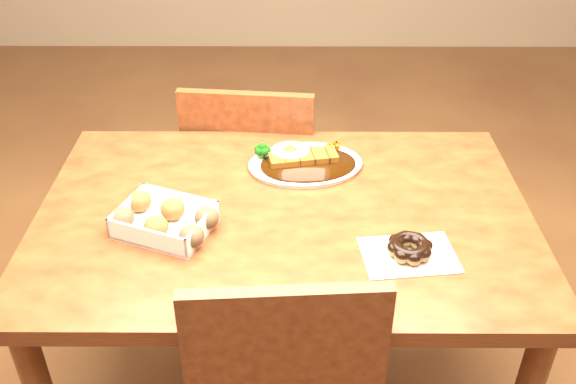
{
  "coord_description": "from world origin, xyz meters",
  "views": [
    {
      "loc": [
        0.01,
        -1.27,
        1.66
      ],
      "look_at": [
        0.01,
        -0.01,
        0.81
      ],
      "focal_mm": 40.0,
      "sensor_mm": 36.0,
      "label": 1
    }
  ],
  "objects_px": {
    "katsu_curry_plate": "(303,161)",
    "pon_de_ring": "(410,248)",
    "chair_far": "(255,183)",
    "table": "(284,243)",
    "donut_box": "(165,219)"
  },
  "relations": [
    {
      "from": "table",
      "to": "chair_far",
      "type": "xyz_separation_m",
      "value": [
        -0.1,
        0.54,
        -0.17
      ]
    },
    {
      "from": "chair_far",
      "to": "katsu_curry_plate",
      "type": "xyz_separation_m",
      "value": [
        0.15,
        -0.33,
        0.29
      ]
    },
    {
      "from": "table",
      "to": "pon_de_ring",
      "type": "relative_size",
      "value": 5.4
    },
    {
      "from": "table",
      "to": "donut_box",
      "type": "relative_size",
      "value": 4.73
    },
    {
      "from": "katsu_curry_plate",
      "to": "pon_de_ring",
      "type": "bearing_deg",
      "value": -58.58
    },
    {
      "from": "chair_far",
      "to": "pon_de_ring",
      "type": "distance_m",
      "value": 0.85
    },
    {
      "from": "table",
      "to": "pon_de_ring",
      "type": "height_order",
      "value": "pon_de_ring"
    },
    {
      "from": "chair_far",
      "to": "katsu_curry_plate",
      "type": "distance_m",
      "value": 0.46
    },
    {
      "from": "katsu_curry_plate",
      "to": "pon_de_ring",
      "type": "height_order",
      "value": "katsu_curry_plate"
    },
    {
      "from": "chair_far",
      "to": "pon_de_ring",
      "type": "xyz_separation_m",
      "value": [
        0.38,
        -0.7,
        0.29
      ]
    },
    {
      "from": "katsu_curry_plate",
      "to": "chair_far",
      "type": "bearing_deg",
      "value": 115.11
    },
    {
      "from": "table",
      "to": "pon_de_ring",
      "type": "xyz_separation_m",
      "value": [
        0.28,
        -0.17,
        0.12
      ]
    },
    {
      "from": "chair_far",
      "to": "donut_box",
      "type": "relative_size",
      "value": 3.43
    },
    {
      "from": "chair_far",
      "to": "katsu_curry_plate",
      "type": "relative_size",
      "value": 2.69
    },
    {
      "from": "table",
      "to": "chair_far",
      "type": "bearing_deg",
      "value": 101.06
    }
  ]
}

